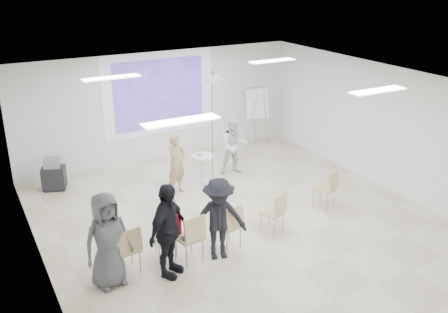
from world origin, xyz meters
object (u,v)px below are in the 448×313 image
chair_center (231,223)px  chair_far_left (128,247)px  chair_left_inner (191,235)px  audience_mid (219,214)px  pedestal_table (203,166)px  laptop (188,235)px  chair_left_mid (166,232)px  player_left (176,160)px  chair_right_inner (275,210)px  flipchart_easel (257,103)px  audience_outer (107,235)px  av_cart (54,175)px  player_right (234,143)px  chair_right_far (328,186)px  audience_left (167,224)px

chair_center → chair_far_left: bearing=164.7°
chair_left_inner → audience_mid: size_ratio=0.53×
pedestal_table → laptop: 3.68m
chair_left_mid → audience_mid: (0.84, -0.51, 0.39)m
player_left → audience_mid: (-0.47, -2.98, 0.06)m
pedestal_table → audience_mid: bearing=-112.0°
chair_left_inner → laptop: chair_left_inner is taller
chair_left_inner → chair_right_inner: bearing=-4.7°
chair_far_left → chair_center: (2.00, -0.12, -0.01)m
chair_far_left → chair_right_inner: (3.09, -0.05, -0.03)m
chair_left_mid → flipchart_easel: flipchart_easel is taller
laptop → audience_outer: audience_outer is taller
chair_center → av_cart: size_ratio=1.13×
player_left → chair_far_left: player_left is taller
chair_right_inner → audience_mid: audience_mid is taller
audience_outer → audience_mid: bearing=-14.6°
player_left → pedestal_table: bearing=-1.8°
av_cart → chair_right_inner: bearing=-30.8°
player_left → chair_right_inner: 2.91m
player_right → audience_mid: 4.08m
pedestal_table → player_right: size_ratio=0.42×
laptop → audience_mid: audience_mid is taller
flipchart_easel → audience_outer: bearing=-134.2°
flipchart_easel → player_right: bearing=-131.0°
chair_left_mid → audience_mid: size_ratio=0.48×
chair_left_inner → laptop: 0.12m
laptop → audience_outer: 1.56m
chair_right_far → laptop: chair_right_far is taller
player_right → chair_center: bearing=-108.2°
av_cart → chair_left_mid: bearing=-52.7°
chair_right_far → audience_left: bearing=167.2°
pedestal_table → chair_left_inner: size_ratio=0.72×
audience_outer → player_left: bearing=38.3°
av_cart → chair_center: bearing=-40.9°
audience_left → chair_left_inner: bearing=-18.8°
chair_left_mid → flipchart_easel: size_ratio=0.46×
audience_outer → audience_left: bearing=-23.5°
av_cart → flipchart_easel: bearing=21.8°
chair_far_left → audience_mid: size_ratio=0.51×
chair_left_mid → flipchart_easel: bearing=52.4°
player_left → chair_center: (-0.12, -2.80, -0.32)m
chair_left_inner → chair_left_mid: bearing=116.5°
chair_far_left → av_cart: chair_far_left is taller
pedestal_table → chair_center: chair_center is taller
chair_center → audience_mid: bearing=-165.2°
pedestal_table → audience_left: (-2.39, -3.42, 0.61)m
audience_mid → audience_outer: bearing=-170.0°
chair_left_inner → audience_mid: bearing=-18.6°
player_left → audience_left: audience_left is taller
laptop → audience_mid: bearing=151.4°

